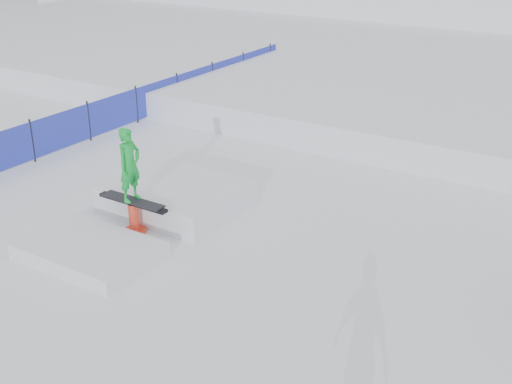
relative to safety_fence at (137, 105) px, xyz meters
The scene contains 4 objects.
ground 9.28m from the safety_fence, 45.44° to the right, with size 120.00×120.00×0.00m, color white.
snow_midrise 11.43m from the safety_fence, 55.34° to the left, with size 50.00×18.00×0.80m, color white.
safety_fence is the anchor object (origin of this frame).
jib_rail_feature 6.72m from the safety_fence, 45.52° to the right, with size 2.60×4.40×2.11m.
Camera 1 is at (6.10, -6.93, 5.73)m, focal length 45.00 mm.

